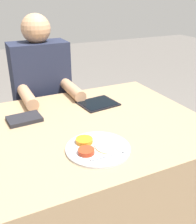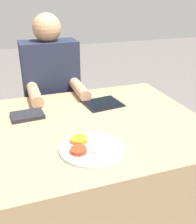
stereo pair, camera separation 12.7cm
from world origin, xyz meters
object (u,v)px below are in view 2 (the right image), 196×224
object	(u,v)px
tablet_device	(103,104)
thali_tray	(91,148)
person_diner	(53,108)
red_notebook	(27,116)

from	to	relation	value
tablet_device	thali_tray	bearing A→B (deg)	-115.86
person_diner	tablet_device	bearing A→B (deg)	-62.71
red_notebook	person_diner	size ratio (longest dim) A/B	0.14
tablet_device	red_notebook	bearing A→B (deg)	-175.71
red_notebook	person_diner	distance (m)	0.53
tablet_device	person_diner	size ratio (longest dim) A/B	0.18
tablet_device	person_diner	xyz separation A→B (m)	(-0.22, 0.43, -0.17)
red_notebook	tablet_device	bearing A→B (deg)	4.29
thali_tray	red_notebook	size ratio (longest dim) A/B	1.56
person_diner	thali_tray	bearing A→B (deg)	-89.21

